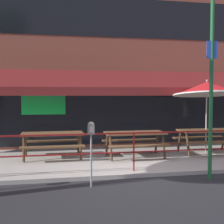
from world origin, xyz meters
name	(u,v)px	position (x,y,z in m)	size (l,w,h in m)	color
ground_plane	(137,178)	(0.00, 0.00, 0.00)	(120.00, 120.00, 0.00)	#232326
patio_deck	(119,159)	(0.00, 2.00, 0.05)	(15.00, 4.00, 0.10)	#ADA89E
restaurant_building	(106,57)	(0.00, 4.22, 3.38)	(15.00, 1.60, 6.81)	brown
patio_railing	(134,143)	(0.00, 0.30, 0.80)	(13.84, 0.04, 0.97)	maroon
picnic_table_left	(52,138)	(-1.97, 2.24, 0.71)	(1.80, 1.42, 0.76)	brown
picnic_table_centre	(135,137)	(0.48, 1.93, 0.71)	(1.80, 1.42, 0.76)	brown
picnic_table_right	(207,135)	(2.92, 2.09, 0.71)	(1.80, 1.42, 0.76)	brown
patio_umbrella_right	(207,89)	(2.92, 2.15, 2.18)	(2.14, 2.14, 2.39)	#B7B2A8
parking_meter_far	(91,134)	(-1.17, -0.50, 1.15)	(0.15, 0.16, 1.42)	gray
street_sign_pole	(211,88)	(1.64, -0.45, 2.16)	(0.28, 0.09, 4.21)	#1E6033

